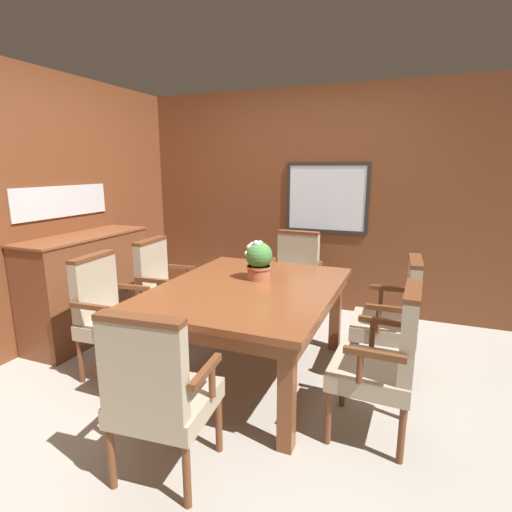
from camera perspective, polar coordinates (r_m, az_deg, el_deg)
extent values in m
plane|color=#A39E93|center=(3.23, -3.73, -17.21)|extent=(14.00, 14.00, 0.00)
cube|color=brown|center=(4.61, 6.43, 7.82)|extent=(7.20, 0.06, 2.45)
cube|color=white|center=(4.50, 10.05, 8.15)|extent=(0.84, 0.01, 0.70)
cube|color=#282623|center=(4.48, 10.22, 12.83)|extent=(0.91, 0.02, 0.04)
cube|color=#282623|center=(4.54, 9.86, 3.53)|extent=(0.91, 0.02, 0.03)
cube|color=#282623|center=(4.61, 4.67, 8.40)|extent=(0.04, 0.02, 0.70)
cube|color=#282623|center=(4.43, 15.62, 7.81)|extent=(0.03, 0.02, 0.70)
cube|color=brown|center=(4.03, -29.15, 5.60)|extent=(0.06, 7.20, 2.45)
cube|color=silver|center=(4.17, -25.92, 7.03)|extent=(0.01, 1.07, 0.29)
cube|color=brown|center=(2.86, -17.20, -14.28)|extent=(0.09, 0.09, 0.68)
cube|color=brown|center=(2.40, 4.43, -19.31)|extent=(0.09, 0.09, 0.68)
cube|color=brown|center=(3.96, -4.17, -6.00)|extent=(0.09, 0.09, 0.68)
cube|color=brown|center=(3.65, 11.28, -7.91)|extent=(0.09, 0.09, 0.68)
cube|color=brown|center=(3.04, -1.06, -5.91)|extent=(1.22, 1.57, 0.09)
cube|color=brown|center=(3.02, -1.06, -4.70)|extent=(1.28, 1.63, 0.04)
cylinder|color=brown|center=(3.67, -10.78, -10.60)|extent=(0.04, 0.04, 0.35)
cylinder|color=brown|center=(4.01, -7.82, -8.43)|extent=(0.04, 0.04, 0.35)
cylinder|color=brown|center=(3.88, -16.11, -9.60)|extent=(0.04, 0.04, 0.35)
cylinder|color=brown|center=(4.20, -12.85, -7.65)|extent=(0.04, 0.04, 0.35)
cube|color=tan|center=(3.86, -12.04, -5.88)|extent=(0.49, 0.50, 0.11)
cube|color=tan|center=(3.88, -14.70, -1.48)|extent=(0.10, 0.44, 0.47)
cube|color=brown|center=(3.83, -14.91, 2.12)|extent=(0.11, 0.45, 0.03)
cylinder|color=brown|center=(3.60, -13.69, -4.90)|extent=(0.04, 0.04, 0.18)
cube|color=brown|center=(3.61, -14.71, -3.39)|extent=(0.33, 0.05, 0.04)
cylinder|color=brown|center=(4.00, -9.89, -2.92)|extent=(0.04, 0.04, 0.18)
cube|color=brown|center=(4.01, -10.82, -1.57)|extent=(0.33, 0.05, 0.04)
cylinder|color=brown|center=(4.11, 1.26, -7.81)|extent=(0.04, 0.04, 0.35)
cylinder|color=brown|center=(3.97, 6.89, -8.64)|extent=(0.04, 0.04, 0.35)
cylinder|color=brown|center=(4.46, 3.36, -6.13)|extent=(0.04, 0.04, 0.35)
cylinder|color=brown|center=(4.34, 8.56, -6.82)|extent=(0.04, 0.04, 0.35)
cube|color=tan|center=(4.14, 5.08, -4.36)|extent=(0.50, 0.49, 0.11)
cube|color=tan|center=(4.24, 6.04, 0.07)|extent=(0.44, 0.10, 0.47)
cube|color=brown|center=(4.20, 6.12, 3.37)|extent=(0.44, 0.11, 0.03)
cylinder|color=brown|center=(4.16, 1.72, -2.16)|extent=(0.04, 0.04, 0.18)
cube|color=brown|center=(4.20, 2.10, -0.74)|extent=(0.05, 0.33, 0.04)
cylinder|color=brown|center=(3.99, 8.31, -2.90)|extent=(0.04, 0.04, 0.18)
cube|color=brown|center=(4.04, 8.63, -1.41)|extent=(0.05, 0.33, 0.04)
cylinder|color=brown|center=(3.57, 14.21, -11.48)|extent=(0.04, 0.04, 0.35)
cylinder|color=brown|center=(3.19, 13.50, -14.47)|extent=(0.04, 0.04, 0.35)
cylinder|color=brown|center=(3.57, 20.89, -11.97)|extent=(0.04, 0.04, 0.35)
cylinder|color=brown|center=(3.19, 21.07, -15.03)|extent=(0.04, 0.04, 0.35)
cube|color=tan|center=(3.28, 17.69, -9.59)|extent=(0.49, 0.50, 0.11)
cube|color=tan|center=(3.19, 21.52, -5.03)|extent=(0.10, 0.44, 0.47)
cube|color=brown|center=(3.13, 21.89, -0.69)|extent=(0.11, 0.44, 0.03)
cylinder|color=brown|center=(3.46, 17.40, -5.80)|extent=(0.04, 0.04, 0.18)
cube|color=brown|center=(3.44, 18.67, -4.45)|extent=(0.33, 0.05, 0.04)
cylinder|color=brown|center=(3.00, 17.04, -8.70)|extent=(0.04, 0.04, 0.18)
cube|color=brown|center=(2.96, 18.52, -7.16)|extent=(0.33, 0.05, 0.04)
cylinder|color=brown|center=(2.48, -5.34, -22.77)|extent=(0.04, 0.04, 0.35)
cylinder|color=brown|center=(2.64, -14.40, -20.70)|extent=(0.04, 0.04, 0.35)
cylinder|color=brown|center=(2.19, -9.86, -28.53)|extent=(0.04, 0.04, 0.35)
cylinder|color=brown|center=(2.37, -19.97, -25.46)|extent=(0.04, 0.04, 0.35)
cube|color=tan|center=(2.28, -12.70, -19.68)|extent=(0.52, 0.51, 0.11)
cube|color=tan|center=(2.00, -15.91, -15.34)|extent=(0.45, 0.12, 0.47)
cube|color=brown|center=(1.89, -16.37, -8.68)|extent=(0.45, 0.13, 0.03)
cylinder|color=brown|center=(2.14, -6.30, -17.27)|extent=(0.04, 0.04, 0.18)
cube|color=brown|center=(2.04, -7.16, -15.97)|extent=(0.07, 0.33, 0.04)
cylinder|color=brown|center=(2.35, -17.92, -14.83)|extent=(0.04, 0.04, 0.18)
cube|color=brown|center=(2.26, -19.10, -13.51)|extent=(0.07, 0.33, 0.04)
cylinder|color=brown|center=(3.15, -18.01, -15.12)|extent=(0.04, 0.04, 0.35)
cylinder|color=brown|center=(3.46, -13.86, -12.26)|extent=(0.04, 0.04, 0.35)
cylinder|color=brown|center=(3.39, -23.76, -13.54)|extent=(0.04, 0.04, 0.35)
cylinder|color=brown|center=(3.68, -19.37, -11.07)|extent=(0.04, 0.04, 0.35)
cube|color=tan|center=(3.32, -19.03, -9.39)|extent=(0.50, 0.51, 0.11)
cube|color=tan|center=(3.35, -22.04, -4.24)|extent=(0.11, 0.45, 0.47)
cube|color=brown|center=(3.29, -22.40, -0.10)|extent=(0.12, 0.45, 0.03)
cylinder|color=brown|center=(3.07, -21.50, -8.50)|extent=(0.04, 0.04, 0.18)
cube|color=brown|center=(3.09, -22.65, -6.71)|extent=(0.33, 0.06, 0.04)
cylinder|color=brown|center=(3.44, -16.25, -5.84)|extent=(0.04, 0.04, 0.18)
cube|color=brown|center=(3.45, -17.31, -4.27)|extent=(0.33, 0.06, 0.04)
cylinder|color=brown|center=(2.91, 12.26, -17.22)|extent=(0.04, 0.04, 0.35)
cylinder|color=brown|center=(2.56, 10.25, -21.68)|extent=(0.04, 0.04, 0.35)
cylinder|color=brown|center=(2.88, 20.66, -18.17)|extent=(0.04, 0.04, 0.35)
cylinder|color=brown|center=(2.52, 20.08, -22.90)|extent=(0.04, 0.04, 0.35)
cube|color=tan|center=(2.59, 16.13, -15.64)|extent=(0.48, 0.49, 0.11)
cube|color=tan|center=(2.46, 21.09, -10.19)|extent=(0.09, 0.44, 0.47)
cube|color=brown|center=(2.38, 21.56, -4.66)|extent=(0.10, 0.44, 0.03)
cylinder|color=brown|center=(2.76, 16.29, -10.53)|extent=(0.04, 0.04, 0.18)
cube|color=brown|center=(2.72, 17.89, -8.92)|extent=(0.33, 0.04, 0.04)
cylinder|color=brown|center=(2.31, 14.61, -15.15)|extent=(0.04, 0.04, 0.18)
cube|color=brown|center=(2.26, 16.55, -13.32)|extent=(0.33, 0.04, 0.04)
cylinder|color=#B2603D|center=(3.18, 0.42, -2.37)|extent=(0.18, 0.18, 0.11)
cylinder|color=#B2603D|center=(3.17, 0.42, -1.59)|extent=(0.20, 0.20, 0.02)
sphere|color=#427F3D|center=(3.15, 0.42, 0.09)|extent=(0.21, 0.21, 0.21)
sphere|color=silver|center=(3.22, -0.78, 0.44)|extent=(0.04, 0.04, 0.04)
sphere|color=silver|center=(3.14, -0.58, 1.64)|extent=(0.04, 0.04, 0.04)
sphere|color=silver|center=(3.10, 0.22, 1.72)|extent=(0.04, 0.04, 0.04)
sphere|color=silver|center=(3.13, -0.97, 1.26)|extent=(0.05, 0.05, 0.05)
sphere|color=silver|center=(3.11, 0.01, 1.79)|extent=(0.05, 0.05, 0.05)
sphere|color=silver|center=(3.19, 0.55, 1.73)|extent=(0.06, 0.06, 0.06)
sphere|color=silver|center=(3.12, -1.36, 0.40)|extent=(0.04, 0.04, 0.04)
cube|color=brown|center=(4.16, -22.82, -4.06)|extent=(0.44, 1.27, 0.97)
cube|color=brown|center=(4.05, -23.41, 2.64)|extent=(0.45, 1.29, 0.02)
sphere|color=#4C422D|center=(3.94, -20.78, -0.72)|extent=(0.03, 0.03, 0.03)
sphere|color=#4C422D|center=(3.84, -23.22, -6.96)|extent=(0.03, 0.03, 0.03)
sphere|color=#4C422D|center=(4.24, -17.80, -4.73)|extent=(0.03, 0.03, 0.03)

